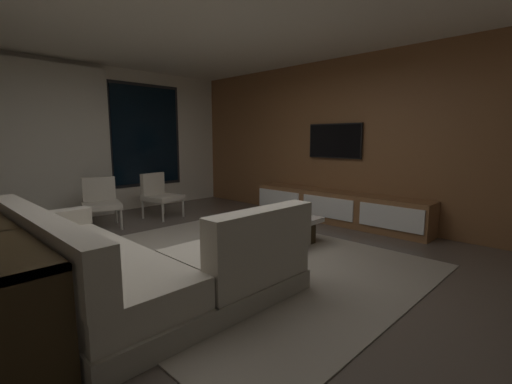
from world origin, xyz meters
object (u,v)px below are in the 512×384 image
Objects in this scene: coffee_table at (263,230)px; media_console at (337,208)px; book_stack_on_coffee_table at (262,213)px; accent_chair_by_curtain at (101,200)px; accent_chair_near_window at (159,193)px; mounted_tv at (335,141)px; sectional_couch at (127,266)px.

media_console reaches higher than coffee_table.
book_stack_on_coffee_table is 0.09× the size of media_console.
coffee_table is 1.49× the size of accent_chair_by_curtain.
book_stack_on_coffee_table is at bearing -87.20° from accent_chair_near_window.
accent_chair_by_curtain is 0.78× the size of mounted_tv.
media_console is (1.71, -0.09, -0.16)m from book_stack_on_coffee_table.
sectional_couch is 2.51× the size of mounted_tv.
book_stack_on_coffee_table reaches higher than coffee_table.
media_console is 3.11× the size of mounted_tv.
mounted_tv is (2.01, -2.30, 0.92)m from accent_chair_near_window.
coffee_table is at bearing -176.01° from mounted_tv.
mounted_tv is (1.90, 0.13, 1.16)m from coffee_table.
sectional_couch reaches higher than accent_chair_by_curtain.
accent_chair_near_window is (-0.11, 2.43, 0.25)m from coffee_table.
accent_chair_near_window is at bearing 92.80° from book_stack_on_coffee_table.
book_stack_on_coffee_table is at bearing 75.20° from coffee_table.
mounted_tv is (1.89, 0.10, 0.94)m from book_stack_on_coffee_table.
media_console is at bearing -2.20° from coffee_table.
accent_chair_by_curtain is (-1.02, 0.01, 0.00)m from accent_chair_near_window.
accent_chair_by_curtain is (0.87, 2.70, 0.14)m from sectional_couch.
mounted_tv is (3.90, 0.39, 1.06)m from sectional_couch.
mounted_tv reaches higher than accent_chair_by_curtain.
sectional_couch is at bearing -177.01° from media_console.
accent_chair_near_window is (1.89, 2.69, 0.14)m from sectional_couch.
mounted_tv is (3.03, -2.31, 0.92)m from accent_chair_by_curtain.
mounted_tv reaches higher than book_stack_on_coffee_table.
mounted_tv is (0.18, 0.20, 1.10)m from media_console.
accent_chair_near_window and accent_chair_by_curtain have the same top height.
book_stack_on_coffee_table is 1.72m from media_console.
sectional_couch reaches higher than book_stack_on_coffee_table.
media_console is at bearing 2.99° from sectional_couch.
media_console reaches higher than book_stack_on_coffee_table.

